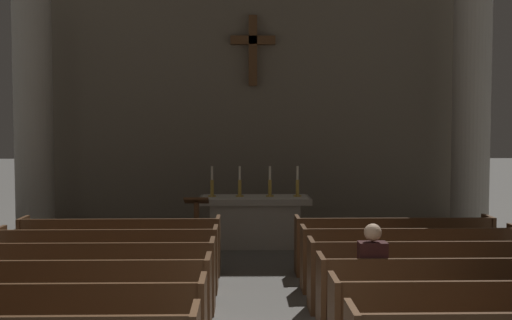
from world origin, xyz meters
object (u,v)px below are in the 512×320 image
at_px(pew_right_row_5, 410,258).
at_px(lone_worshipper, 371,277).
at_px(candlestick_outer_right, 297,187).
at_px(altar, 255,220).
at_px(candlestick_inner_right, 270,187).
at_px(lectern, 197,230).
at_px(pew_left_row_3, 70,298).
at_px(column_right_third, 472,75).
at_px(pew_right_row_4, 431,274).
at_px(column_left_third, 33,74).
at_px(pew_left_row_4, 91,276).
at_px(candlestick_inner_left, 240,187).
at_px(pew_right_row_3, 457,295).
at_px(pew_left_row_6, 121,246).
at_px(candlestick_outer_left, 212,187).
at_px(pew_right_row_6, 393,245).
at_px(pew_left_row_5, 108,260).

distance_m(pew_right_row_5, lone_worshipper, 2.21).
bearing_deg(candlestick_outer_right, altar, 180.00).
height_order(candlestick_inner_right, lone_worshipper, candlestick_inner_right).
relative_size(candlestick_inner_right, lectern, 0.52).
bearing_deg(pew_left_row_3, lectern, 74.59).
relative_size(pew_right_row_5, lone_worshipper, 2.42).
bearing_deg(column_right_third, lectern, -161.09).
xyz_separation_m(pew_right_row_4, column_left_third, (-6.80, 5.07, 3.00)).
bearing_deg(pew_left_row_4, altar, 62.93).
relative_size(column_right_third, candlestick_inner_left, 11.78).
relative_size(pew_right_row_3, lectern, 2.77).
xyz_separation_m(pew_left_row_6, candlestick_outer_right, (3.06, 2.32, 0.72)).
height_order(altar, lectern, lectern).
bearing_deg(pew_left_row_6, candlestick_outer_left, 59.60).
relative_size(candlestick_inner_right, candlestick_outer_right, 1.00).
bearing_deg(pew_right_row_3, pew_left_row_6, 145.77).
bearing_deg(candlestick_outer_right, pew_right_row_4, -72.53).
relative_size(pew_right_row_4, column_left_third, 0.45).
bearing_deg(altar, lectern, -131.82).
bearing_deg(candlestick_inner_right, lectern, -138.86).
height_order(pew_right_row_6, lectern, lectern).
xyz_separation_m(pew_right_row_6, altar, (-2.21, 2.32, 0.06)).
height_order(pew_left_row_4, altar, altar).
xyz_separation_m(pew_right_row_6, lone_worshipper, (-0.99, -2.97, 0.22)).
height_order(pew_left_row_5, pew_right_row_4, same).
xyz_separation_m(column_left_third, altar, (4.59, -0.74, -2.94)).
xyz_separation_m(pew_right_row_5, candlestick_inner_left, (-2.51, 3.33, 0.72)).
xyz_separation_m(altar, lectern, (-1.07, -1.20, 0.01)).
xyz_separation_m(pew_right_row_5, column_left_third, (-6.80, 4.07, 3.00)).
xyz_separation_m(candlestick_inner_right, lone_worshipper, (0.92, -5.29, -0.51)).
xyz_separation_m(candlestick_outer_left, lectern, (-0.22, -1.20, -0.65)).
relative_size(pew_left_row_5, pew_left_row_6, 1.00).
bearing_deg(pew_right_row_3, pew_right_row_6, 90.00).
xyz_separation_m(pew_left_row_6, candlestick_inner_right, (2.51, 2.32, 0.72)).
bearing_deg(column_left_third, pew_right_row_5, -30.87).
bearing_deg(candlestick_inner_right, candlestick_outer_left, 180.00).
height_order(pew_right_row_4, candlestick_outer_left, candlestick_outer_left).
xyz_separation_m(pew_right_row_3, candlestick_inner_left, (-2.51, 5.33, 0.72)).
xyz_separation_m(candlestick_inner_left, candlestick_inner_right, (0.60, 0.00, 0.00)).
xyz_separation_m(pew_right_row_5, pew_right_row_6, (0.00, 1.00, 0.00)).
bearing_deg(pew_right_row_5, pew_left_row_4, -167.22).
bearing_deg(pew_left_row_5, pew_right_row_6, 12.78).
height_order(pew_left_row_3, lectern, lectern).
xyz_separation_m(pew_right_row_4, candlestick_outer_right, (-1.36, 4.33, 0.72)).
xyz_separation_m(column_right_third, candlestick_outer_right, (-3.74, -0.74, -2.28)).
height_order(pew_right_row_6, column_right_third, column_right_third).
height_order(pew_left_row_4, column_right_third, column_right_third).
distance_m(pew_right_row_4, altar, 4.86).
xyz_separation_m(pew_right_row_3, column_left_third, (-6.80, 6.07, 3.00)).
relative_size(pew_right_row_3, altar, 1.45).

